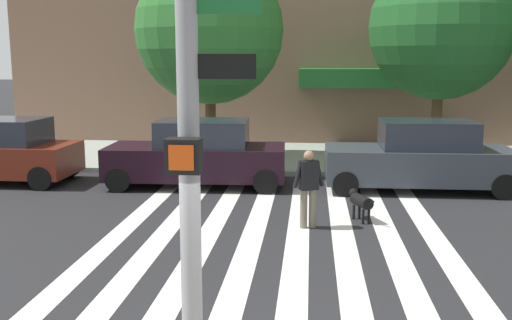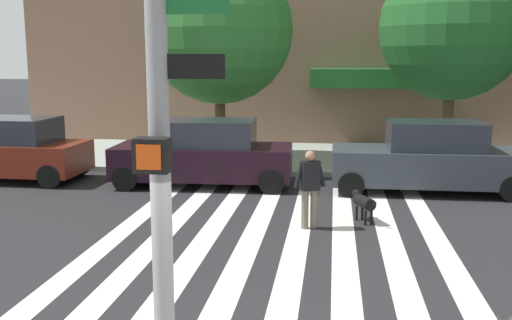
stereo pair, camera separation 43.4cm
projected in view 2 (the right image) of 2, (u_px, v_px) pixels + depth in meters
The scene contains 11 objects.
ground_plane at pixel (287, 237), 11.68m from camera, with size 160.00×160.00×0.00m, color #232326.
sidewalk_far at pixel (308, 158), 20.50m from camera, with size 80.00×6.00×0.15m, color #99A196.
crosswalk_stripes at pixel (275, 237), 11.71m from camera, with size 6.75×11.49×0.01m.
traffic_light_pole at pixel (156, 57), 4.72m from camera, with size 0.74×0.46×5.80m.
parked_car_near_curb at pixel (3, 150), 17.01m from camera, with size 4.84×2.10×1.82m.
parked_car_behind_first at pixel (205, 154), 16.25m from camera, with size 4.93×2.16×1.84m.
parked_car_third_in_line at pixel (428, 159), 15.47m from camera, with size 4.91×1.99×1.88m.
street_tree_nearest at pixel (219, 30), 18.83m from camera, with size 4.74×4.74×6.60m.
street_tree_middle at pixel (453, 28), 18.25m from camera, with size 4.53×4.53×6.55m.
pedestrian_dog_walker at pixel (310, 185), 12.14m from camera, with size 0.68×0.38×1.64m.
dog_on_leash at pixel (363, 202), 12.71m from camera, with size 0.53×0.96×0.65m.
Camera 2 is at (0.87, -5.18, 3.52)m, focal length 41.34 mm.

